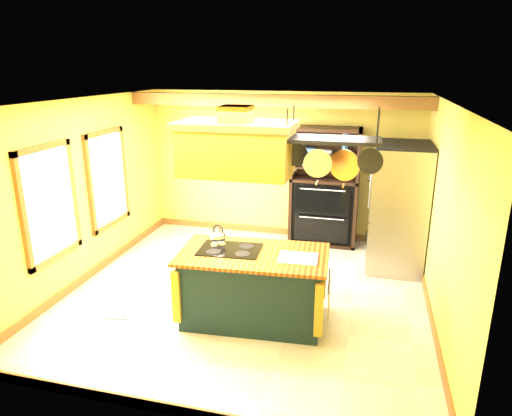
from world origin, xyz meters
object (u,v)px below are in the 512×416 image
at_px(kitchen_island, 253,286).
at_px(pot_rack, 332,148).
at_px(hutch, 324,199).
at_px(refrigerator, 397,210).
at_px(range_hood, 236,146).

xyz_separation_m(kitchen_island, pot_rack, (0.91, 0.00, 1.80)).
distance_m(kitchen_island, hutch, 3.00).
distance_m(pot_rack, hutch, 3.28).
distance_m(pot_rack, refrigerator, 2.64).
distance_m(kitchen_island, pot_rack, 2.01).
relative_size(pot_rack, refrigerator, 0.56).
bearing_deg(pot_rack, refrigerator, 67.23).
relative_size(refrigerator, hutch, 0.93).
relative_size(pot_rack, hutch, 0.52).
xyz_separation_m(kitchen_island, range_hood, (-0.20, -0.00, 1.77)).
height_order(kitchen_island, pot_rack, pot_rack).
bearing_deg(range_hood, hutch, 75.41).
xyz_separation_m(range_hood, refrigerator, (1.99, 2.12, -1.27)).
bearing_deg(kitchen_island, pot_rack, -3.62).
bearing_deg(range_hood, refrigerator, 46.77).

